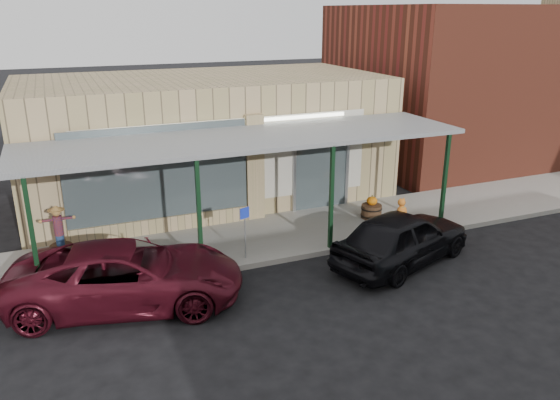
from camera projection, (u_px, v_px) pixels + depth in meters
name	position (u px, v px, depth m)	size (l,w,h in m)	color
ground	(303.00, 301.00, 12.49)	(120.00, 120.00, 0.00)	black
sidewalk	(250.00, 240.00, 15.60)	(40.00, 3.20, 0.15)	gray
storefront	(205.00, 138.00, 18.92)	(12.00, 6.25, 4.20)	tan
awning	(249.00, 140.00, 14.60)	(12.00, 3.00, 3.04)	slate
block_buildings_near	(249.00, 83.00, 20.00)	(61.00, 8.00, 8.00)	brown
barrel_scarecrow	(60.00, 241.00, 14.13)	(0.89, 0.66, 1.48)	#503620
barrel_pumpkin	(371.00, 210.00, 17.01)	(0.80, 0.80, 0.74)	#503620
handicap_sign	(245.00, 226.00, 14.03)	(0.28, 0.12, 1.40)	gray
parked_sedan	(402.00, 237.00, 14.15)	(4.57, 3.03, 1.47)	black
car_maroon	(127.00, 275.00, 12.16)	(2.36, 5.13, 1.42)	#4D0F1C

